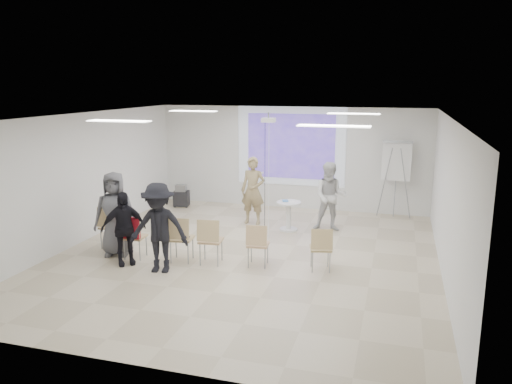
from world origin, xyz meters
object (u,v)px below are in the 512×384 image
(chair_left_inner, at_px, (180,236))
(laptop, at_px, (182,237))
(audience_mid, at_px, (159,222))
(chair_center, at_px, (210,238))
(chair_right_inner, at_px, (257,242))
(audience_outer, at_px, (115,209))
(av_cart, at_px, (181,196))
(audience_left, at_px, (123,223))
(flipchart_easel, at_px, (397,162))
(player_right, at_px, (331,193))
(pedestal_table, at_px, (289,214))
(chair_right_far, at_px, (321,246))
(player_left, at_px, (253,186))
(chair_far_left, at_px, (110,224))
(chair_left_mid, at_px, (133,234))

(chair_left_inner, distance_m, laptop, 0.12)
(laptop, distance_m, audience_mid, 0.87)
(chair_center, xyz_separation_m, chair_right_inner, (0.97, 0.13, -0.04))
(chair_center, xyz_separation_m, audience_outer, (-2.18, 0.02, 0.44))
(av_cart, bearing_deg, chair_center, -69.72)
(audience_left, xyz_separation_m, av_cart, (-0.95, 4.88, -0.57))
(chair_center, relative_size, flipchart_easel, 0.46)
(player_right, bearing_deg, av_cart, 159.46)
(pedestal_table, relative_size, audience_outer, 0.38)
(chair_right_far, xyz_separation_m, laptop, (-2.89, -0.19, -0.01))
(player_left, xyz_separation_m, audience_outer, (-2.15, -3.19, 0.01))
(player_left, bearing_deg, chair_center, -86.55)
(chair_far_left, height_order, audience_mid, audience_mid)
(chair_center, bearing_deg, chair_left_inner, 176.92)
(chair_left_inner, height_order, av_cart, chair_left_inner)
(pedestal_table, height_order, player_left, player_left)
(audience_outer, xyz_separation_m, av_cart, (-0.47, 4.39, -0.72))
(chair_far_left, distance_m, audience_outer, 0.65)
(audience_outer, bearing_deg, chair_center, -18.11)
(chair_right_inner, xyz_separation_m, audience_mid, (-1.79, -0.77, 0.48))
(audience_left, distance_m, av_cart, 5.00)
(player_right, height_order, chair_center, player_right)
(audience_mid, bearing_deg, audience_left, 160.29)
(audience_outer, bearing_deg, pedestal_table, 23.81)
(player_right, distance_m, audience_left, 5.18)
(chair_far_left, xyz_separation_m, chair_center, (2.53, -0.34, 0.00))
(player_left, relative_size, chair_center, 2.07)
(chair_left_inner, bearing_deg, chair_right_inner, -1.39)
(pedestal_table, xyz_separation_m, chair_right_far, (1.22, -2.58, 0.11))
(chair_center, bearing_deg, player_right, 50.43)
(chair_far_left, bearing_deg, audience_outer, -43.87)
(chair_left_inner, relative_size, laptop, 2.73)
(player_left, distance_m, chair_center, 3.24)
(chair_far_left, distance_m, chair_left_mid, 0.97)
(player_left, xyz_separation_m, av_cart, (-2.62, 1.20, -0.70))
(chair_left_mid, xyz_separation_m, chair_left_inner, (1.04, 0.09, 0.04))
(audience_left, bearing_deg, laptop, -13.71)
(chair_right_far, xyz_separation_m, audience_outer, (-4.42, -0.23, 0.49))
(chair_left_mid, relative_size, chair_right_inner, 1.01)
(audience_mid, bearing_deg, chair_center, 28.89)
(audience_mid, xyz_separation_m, audience_outer, (-1.37, 0.65, 0.01))
(chair_left_inner, bearing_deg, laptop, 88.55)
(pedestal_table, bearing_deg, chair_left_mid, -132.30)
(player_right, xyz_separation_m, chair_center, (-2.02, -3.14, -0.39))
(chair_left_inner, bearing_deg, player_left, 71.79)
(chair_left_mid, height_order, audience_outer, audience_outer)
(audience_mid, bearing_deg, chair_right_far, 7.09)
(chair_far_left, xyz_separation_m, audience_mid, (1.72, -0.97, 0.44))
(laptop, distance_m, audience_left, 1.22)
(flipchart_easel, bearing_deg, chair_far_left, -139.91)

